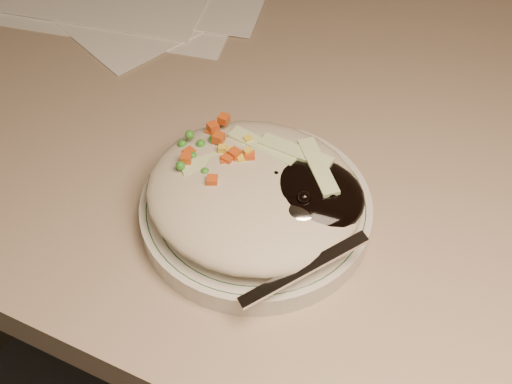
% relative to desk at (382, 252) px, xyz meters
% --- Properties ---
extents(desk, '(1.40, 0.70, 0.74)m').
position_rel_desk_xyz_m(desk, '(0.00, 0.00, 0.00)').
color(desk, gray).
rests_on(desk, ground).
extents(plate, '(0.21, 0.21, 0.02)m').
position_rel_desk_xyz_m(plate, '(-0.09, -0.17, 0.21)').
color(plate, silver).
rests_on(plate, desk).
extents(plate_rim, '(0.20, 0.20, 0.00)m').
position_rel_desk_xyz_m(plate_rim, '(-0.09, -0.17, 0.22)').
color(plate_rim, '#144723').
rests_on(plate_rim, plate).
extents(meal, '(0.21, 0.19, 0.05)m').
position_rel_desk_xyz_m(meal, '(-0.09, -0.17, 0.24)').
color(meal, '#B1A78F').
rests_on(meal, plate).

